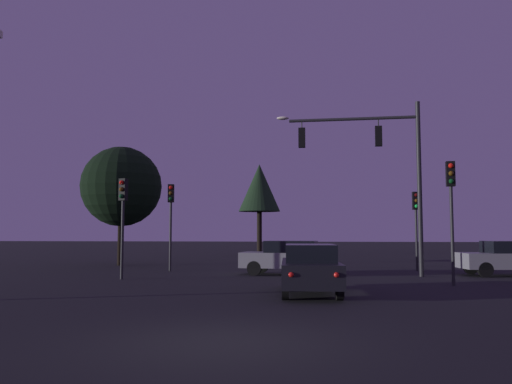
# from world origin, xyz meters

# --- Properties ---
(ground_plane) EXTENTS (168.00, 168.00, 0.00)m
(ground_plane) POSITION_xyz_m (0.00, 24.50, 0.00)
(ground_plane) COLOR black
(ground_plane) RESTS_ON ground
(traffic_signal_mast_arm) EXTENTS (6.35, 0.49, 7.65)m
(traffic_signal_mast_arm) POSITION_xyz_m (4.27, 14.45, 5.18)
(traffic_signal_mast_arm) COLOR #232326
(traffic_signal_mast_arm) RESTS_ON ground
(traffic_light_corner_left) EXTENTS (0.31, 0.36, 4.45)m
(traffic_light_corner_left) POSITION_xyz_m (6.35, 10.45, 3.14)
(traffic_light_corner_left) COLOR #232326
(traffic_light_corner_left) RESTS_ON ground
(traffic_light_corner_right) EXTENTS (0.35, 0.38, 4.10)m
(traffic_light_corner_right) POSITION_xyz_m (-6.36, 11.50, 2.91)
(traffic_light_corner_right) COLOR #232326
(traffic_light_corner_right) RESTS_ON ground
(traffic_light_median) EXTENTS (0.32, 0.36, 3.94)m
(traffic_light_median) POSITION_xyz_m (6.42, 18.02, 2.81)
(traffic_light_median) COLOR #232326
(traffic_light_median) RESTS_ON ground
(traffic_light_far_side) EXTENTS (0.34, 0.37, 4.30)m
(traffic_light_far_side) POSITION_xyz_m (-5.73, 16.22, 3.05)
(traffic_light_far_side) COLOR #232326
(traffic_light_far_side) RESTS_ON ground
(car_nearside_lane) EXTENTS (2.01, 4.71, 1.52)m
(car_nearside_lane) POSITION_xyz_m (1.35, 7.31, 0.80)
(car_nearside_lane) COLOR black
(car_nearside_lane) RESTS_ON ground
(car_crossing_left) EXTENTS (4.35, 2.21, 1.52)m
(car_crossing_left) POSITION_xyz_m (9.90, 15.29, 0.79)
(car_crossing_left) COLOR gray
(car_crossing_left) RESTS_ON ground
(car_crossing_right) EXTENTS (4.38, 2.14, 1.52)m
(car_crossing_right) POSITION_xyz_m (0.23, 14.70, 0.79)
(car_crossing_right) COLOR gray
(car_crossing_right) RESTS_ON ground
(tree_behind_sign) EXTENTS (3.57, 3.57, 7.82)m
(tree_behind_sign) POSITION_xyz_m (-3.61, 35.56, 5.73)
(tree_behind_sign) COLOR black
(tree_behind_sign) RESTS_ON ground
(tree_left_far) EXTENTS (4.68, 4.68, 6.94)m
(tree_left_far) POSITION_xyz_m (-9.95, 20.33, 4.59)
(tree_left_far) COLOR black
(tree_left_far) RESTS_ON ground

